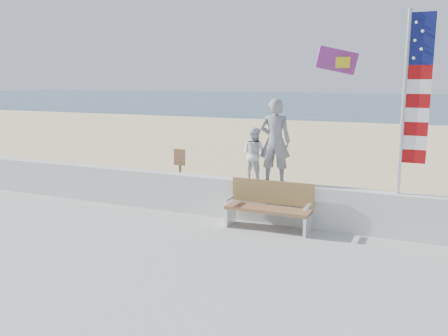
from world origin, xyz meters
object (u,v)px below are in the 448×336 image
Objects in this scene: adult at (275,141)px; child at (254,154)px; flag at (411,96)px; bench at (269,205)px.

child is at bearing -8.10° from adult.
flag is at bearing 171.89° from adult.
child is 3.41m from flag.
child is 1.20m from bench.
bench is at bearing 154.92° from child.
adult reaches higher than bench.
child reaches higher than bench.
bench is at bearing 87.92° from adult.
flag is (2.67, -0.00, 1.00)m from adult.
child is at bearing 139.02° from bench.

